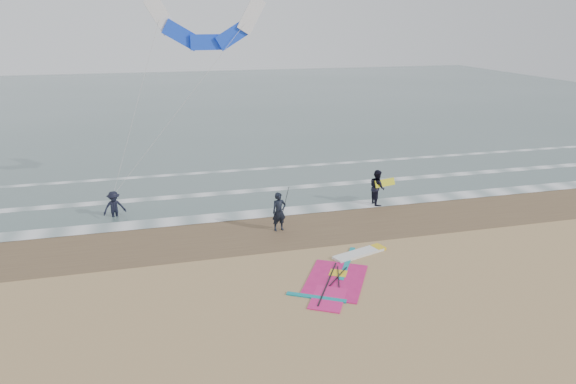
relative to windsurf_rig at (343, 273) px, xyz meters
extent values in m
plane|color=tan|center=(-0.22, -0.92, -0.03)|extent=(120.00, 120.00, 0.00)
cube|color=#47605E|center=(-0.22, 47.08, -0.02)|extent=(120.00, 80.00, 0.02)
cube|color=brown|center=(-0.22, 5.08, -0.03)|extent=(120.00, 5.00, 0.01)
cube|color=white|center=(-0.22, 7.28, 0.00)|extent=(120.00, 1.20, 0.02)
cube|color=white|center=(-0.22, 11.08, 0.00)|extent=(120.00, 0.70, 0.02)
cube|color=white|center=(-0.22, 15.58, 0.00)|extent=(120.00, 0.50, 0.01)
cube|color=white|center=(1.23, 1.45, 0.02)|extent=(2.48, 1.32, 0.12)
cube|color=yellow|center=(2.29, 1.79, 0.03)|extent=(0.59, 0.69, 0.13)
cube|color=#E01C72|center=(-0.51, -0.48, -0.01)|extent=(3.39, 3.74, 0.04)
cube|color=#E01C72|center=(-1.23, -1.74, -0.01)|extent=(1.87, 2.09, 0.04)
cube|color=#0C8C99|center=(0.46, 0.77, -0.01)|extent=(1.73, 2.78, 0.05)
cube|color=#0C8C99|center=(-1.62, -1.55, -0.01)|extent=(2.03, 1.29, 0.05)
cube|color=yellow|center=(-0.22, 0.00, -0.01)|extent=(0.88, 0.84, 0.05)
cylinder|color=black|center=(-0.90, -0.68, 0.01)|extent=(1.79, 3.04, 0.06)
cylinder|color=black|center=(-0.32, -0.29, 0.03)|extent=(1.19, 1.32, 0.04)
cylinder|color=black|center=(-0.32, -0.29, 0.03)|extent=(0.57, 1.67, 0.04)
imported|color=black|center=(-1.44, 4.95, 0.91)|extent=(0.75, 0.55, 1.89)
imported|color=black|center=(4.57, 7.17, 0.94)|extent=(0.76, 0.96, 1.95)
imported|color=black|center=(-9.16, 8.70, 0.84)|extent=(1.26, 0.92, 1.75)
cylinder|color=black|center=(-1.14, 4.95, 1.36)|extent=(0.17, 0.86, 1.82)
cube|color=yellow|center=(4.97, 7.07, 1.20)|extent=(1.30, 0.51, 0.39)
cube|color=white|center=(-6.13, 10.76, 9.80)|extent=(1.62, 0.32, 2.02)
cube|color=blue|center=(-5.14, 10.76, 8.81)|extent=(2.01, 0.37, 1.62)
cube|color=blue|center=(-3.80, 10.76, 8.45)|extent=(1.87, 0.35, 0.79)
cube|color=blue|center=(-2.46, 10.76, 8.81)|extent=(2.01, 0.37, 1.62)
cube|color=white|center=(-1.48, 10.76, 9.80)|extent=(1.62, 0.32, 2.02)
cylinder|color=beige|center=(-7.64, 9.73, 5.46)|extent=(3.06, 2.09, 8.67)
cylinder|color=beige|center=(-5.32, 9.73, 5.46)|extent=(7.70, 2.09, 8.68)
camera|label=1|loc=(-6.73, -17.20, 9.56)|focal=32.00mm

